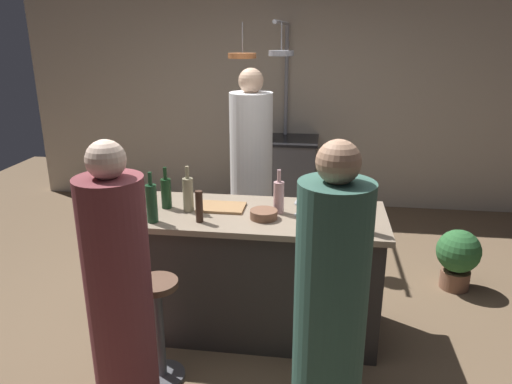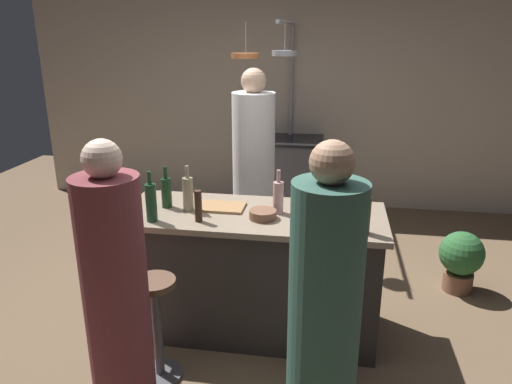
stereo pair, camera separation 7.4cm
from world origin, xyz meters
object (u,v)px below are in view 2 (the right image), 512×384
Objects in this scene: wine_bottle_red at (166,192)px; wine_bottle_amber at (365,214)px; guest_left at (116,300)px; mixing_bowl_steel at (326,218)px; stove_range at (287,176)px; wine_glass_by_chef at (342,198)px; bar_stool_left at (157,324)px; pepper_mill at (198,206)px; chef at (254,177)px; potted_plant at (461,258)px; wine_bottle_white at (188,193)px; wine_glass_near_right_guest at (299,201)px; guest_right at (324,321)px; wine_glass_near_left_guest at (320,197)px; cutting_board at (221,207)px; wine_bottle_rose at (278,197)px; mixing_bowl_wooden at (263,214)px; wine_bottle_green at (151,202)px; bar_stool_right at (331,341)px.

wine_bottle_amber is at bearing -10.45° from wine_bottle_red.
guest_left is 7.38× the size of mixing_bowl_steel.
wine_glass_by_chef reaches higher than stove_range.
bar_stool_left is 3.24× the size of pepper_mill.
chef reaches higher than potted_plant.
chef is 1.60m from wine_bottle_amber.
guest_left is at bearing -97.02° from wine_bottle_white.
guest_left is 0.98m from wine_bottle_white.
wine_bottle_red is at bearing 101.01° from bar_stool_left.
guest_left is at bearing -132.12° from wine_glass_near_right_guest.
stove_range is 4.11× the size of mixing_bowl_steel.
wine_glass_by_chef is at bearing 4.39° from wine_bottle_red.
wine_bottle_white is (-0.44, -2.47, 0.58)m from stove_range.
guest_right reaches higher than wine_glass_near_left_guest.
bar_stool_left is at bearing -110.87° from cutting_board.
stove_range is 3.52m from guest_right.
wine_bottle_rose reaches higher than pepper_mill.
wine_glass_by_chef is at bearing 34.02° from bar_stool_left.
wine_glass_near_left_guest is (0.68, 0.05, 0.10)m from cutting_board.
mixing_bowl_steel is at bearing -77.76° from wine_glass_near_left_guest.
guest_right reaches higher than wine_glass_near_right_guest.
mixing_bowl_wooden is (0.57, 0.53, 0.55)m from bar_stool_left.
cutting_board is at bearing 38.00° from wine_bottle_green.
wine_glass_near_right_guest is 0.25m from mixing_bowl_wooden.
potted_plant is 2.40× the size of mixing_bowl_steel.
bar_stool_right is at bearing -58.90° from wine_bottle_rose.
bar_stool_right is 2.32× the size of wine_bottle_red.
wine_glass_near_left_guest is 0.42m from mixing_bowl_wooden.
wine_bottle_green reaches higher than bar_stool_right.
bar_stool_left is (-1.05, 0.00, 0.00)m from bar_stool_right.
wine_bottle_rose is 0.37m from mixing_bowl_steel.
pepper_mill is at bearing -157.74° from wine_glass_near_left_guest.
wine_glass_near_right_guest is at bearing -65.91° from chef.
wine_glass_by_chef is 0.67× the size of mixing_bowl_steel.
guest_left is 1.10m from mixing_bowl_wooden.
pepper_mill is 1.44× the size of wine_glass_near_left_guest.
bar_stool_right is 1.05m from bar_stool_left.
wine_bottle_rose is 0.95× the size of wine_bottle_white.
guest_right is at bearing -88.72° from mixing_bowl_steel.
chef is 8.49× the size of pepper_mill.
bar_stool_right is 4.66× the size of wine_glass_near_left_guest.
guest_left is at bearing -133.26° from wine_glass_near_left_guest.
potted_plant is at bearing -8.86° from chef.
bar_stool_left is at bearing -94.34° from wine_bottle_white.
guest_left is 8.81× the size of mixing_bowl_wooden.
bar_stool_right is at bearing -112.87° from wine_bottle_amber.
wine_glass_by_chef is (1.22, 0.36, -0.03)m from wine_bottle_green.
guest_left is (-0.56, -3.41, 0.29)m from stove_range.
stove_range is 3.47m from guest_left.
pepper_mill is (-0.84, 0.81, 0.24)m from guest_right.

